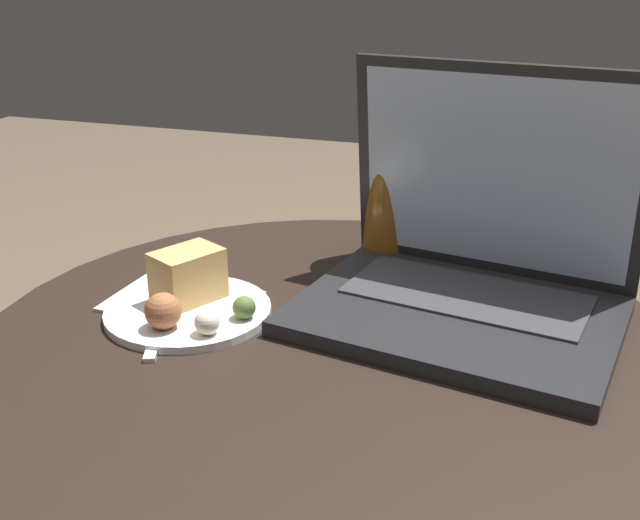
# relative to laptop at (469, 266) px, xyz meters

# --- Properties ---
(table) EXTENTS (0.74, 0.74, 0.52)m
(table) POSITION_rel_laptop_xyz_m (-0.13, -0.10, -0.17)
(table) COLOR black
(table) RESTS_ON ground_plane
(napkin) EXTENTS (0.17, 0.12, 0.00)m
(napkin) POSITION_rel_laptop_xyz_m (-0.31, -0.09, -0.05)
(napkin) COLOR silver
(napkin) RESTS_ON table
(laptop) EXTENTS (0.37, 0.30, 0.27)m
(laptop) POSITION_rel_laptop_xyz_m (0.00, 0.00, 0.00)
(laptop) COLOR #232326
(laptop) RESTS_ON table
(beer_glass) EXTENTS (0.07, 0.07, 0.20)m
(beer_glass) POSITION_rel_laptop_xyz_m (-0.12, 0.13, 0.05)
(beer_glass) COLOR brown
(beer_glass) RESTS_ON table
(snack_plate) EXTENTS (0.18, 0.18, 0.07)m
(snack_plate) POSITION_rel_laptop_xyz_m (-0.29, -0.11, -0.03)
(snack_plate) COLOR white
(snack_plate) RESTS_ON table
(fork) EXTENTS (0.08, 0.16, 0.00)m
(fork) POSITION_rel_laptop_xyz_m (-0.31, -0.13, -0.05)
(fork) COLOR silver
(fork) RESTS_ON table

